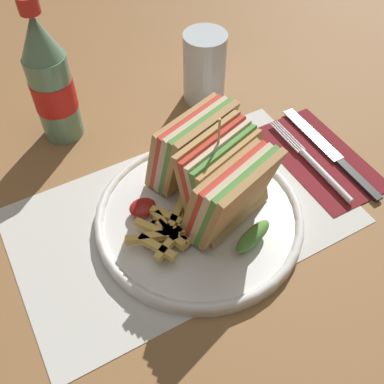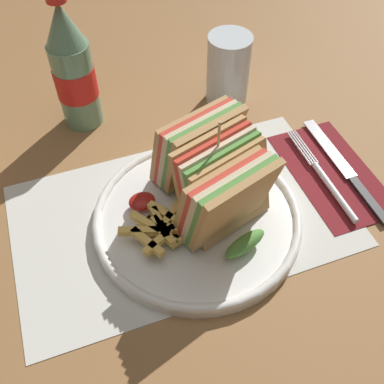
# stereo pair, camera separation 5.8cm
# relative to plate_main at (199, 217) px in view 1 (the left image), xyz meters

# --- Properties ---
(ground_plane) EXTENTS (4.00, 4.00, 0.00)m
(ground_plane) POSITION_rel_plate_main_xyz_m (-0.02, 0.02, -0.01)
(ground_plane) COLOR olive
(placemat) EXTENTS (0.44, 0.27, 0.00)m
(placemat) POSITION_rel_plate_main_xyz_m (-0.01, 0.02, -0.01)
(placemat) COLOR silver
(placemat) RESTS_ON ground_plane
(plate_main) EXTENTS (0.27, 0.27, 0.02)m
(plate_main) POSITION_rel_plate_main_xyz_m (0.00, 0.00, 0.00)
(plate_main) COLOR white
(plate_main) RESTS_ON ground_plane
(club_sandwich) EXTENTS (0.13, 0.21, 0.15)m
(club_sandwich) POSITION_rel_plate_main_xyz_m (0.03, 0.01, 0.06)
(club_sandwich) COLOR tan
(club_sandwich) RESTS_ON plate_main
(fries_pile) EXTENTS (0.11, 0.09, 0.02)m
(fries_pile) POSITION_rel_plate_main_xyz_m (-0.05, -0.01, 0.02)
(fries_pile) COLOR #E0B756
(fries_pile) RESTS_ON plate_main
(ketchup_blob) EXTENTS (0.04, 0.03, 0.01)m
(ketchup_blob) POSITION_rel_plate_main_xyz_m (-0.06, 0.04, 0.02)
(ketchup_blob) COLOR maroon
(ketchup_blob) RESTS_ON plate_main
(napkin) EXTENTS (0.11, 0.20, 0.00)m
(napkin) POSITION_rel_plate_main_xyz_m (0.22, 0.01, -0.01)
(napkin) COLOR maroon
(napkin) RESTS_ON ground_plane
(fork) EXTENTS (0.02, 0.18, 0.01)m
(fork) POSITION_rel_plate_main_xyz_m (0.20, -0.00, -0.00)
(fork) COLOR silver
(fork) RESTS_ON napkin
(knife) EXTENTS (0.02, 0.21, 0.00)m
(knife) POSITION_rel_plate_main_xyz_m (0.23, 0.01, -0.00)
(knife) COLOR black
(knife) RESTS_ON napkin
(coke_bottle_near) EXTENTS (0.06, 0.06, 0.22)m
(coke_bottle_near) POSITION_rel_plate_main_xyz_m (-0.10, 0.26, 0.09)
(coke_bottle_near) COLOR slate
(coke_bottle_near) RESTS_ON ground_plane
(glass_near) EXTENTS (0.07, 0.07, 0.12)m
(glass_near) POSITION_rel_plate_main_xyz_m (0.14, 0.23, 0.04)
(glass_near) COLOR silver
(glass_near) RESTS_ON ground_plane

